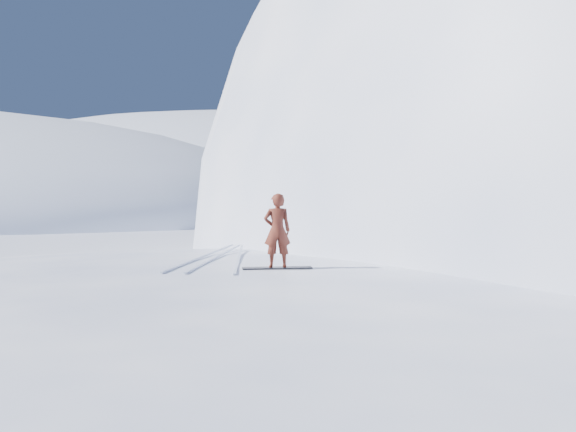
% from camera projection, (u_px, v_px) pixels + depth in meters
% --- Properties ---
extents(ground, '(400.00, 400.00, 0.00)m').
position_uv_depth(ground, '(154.00, 416.00, 11.73)').
color(ground, white).
rests_on(ground, ground).
extents(near_ridge, '(36.00, 28.00, 4.80)m').
position_uv_depth(near_ridge, '(254.00, 373.00, 14.41)').
color(near_ridge, white).
rests_on(near_ridge, ground).
extents(peak_shoulder, '(28.00, 24.00, 18.00)m').
position_uv_depth(peak_shoulder, '(555.00, 278.00, 28.77)').
color(peak_shoulder, white).
rests_on(peak_shoulder, ground).
extents(far_ridge_c, '(140.00, 90.00, 36.00)m').
position_uv_depth(far_ridge_c, '(212.00, 204.00, 127.91)').
color(far_ridge_c, white).
rests_on(far_ridge_c, ground).
extents(wind_bumps, '(16.00, 14.40, 1.00)m').
position_uv_depth(wind_bumps, '(174.00, 380.00, 13.92)').
color(wind_bumps, white).
rests_on(wind_bumps, ground).
extents(snowboard, '(1.53, 0.81, 0.03)m').
position_uv_depth(snowboard, '(277.00, 268.00, 14.04)').
color(snowboard, black).
rests_on(snowboard, near_ridge).
extents(snowboarder, '(0.69, 0.57, 1.62)m').
position_uv_depth(snowboarder, '(277.00, 230.00, 13.99)').
color(snowboarder, maroon).
rests_on(snowboarder, snowboard).
extents(board_tracks, '(2.09, 5.99, 0.04)m').
position_uv_depth(board_tracks, '(220.00, 256.00, 16.21)').
color(board_tracks, silver).
rests_on(board_tracks, ground).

